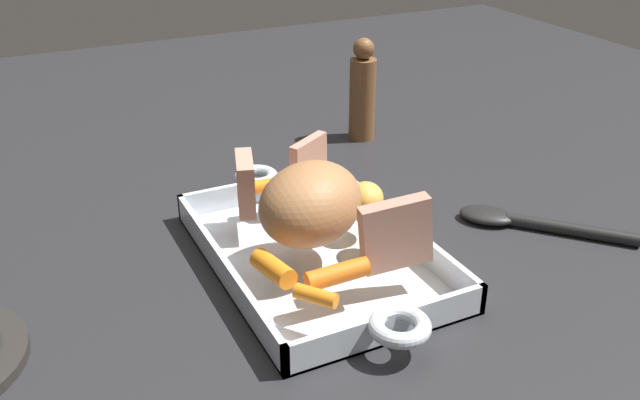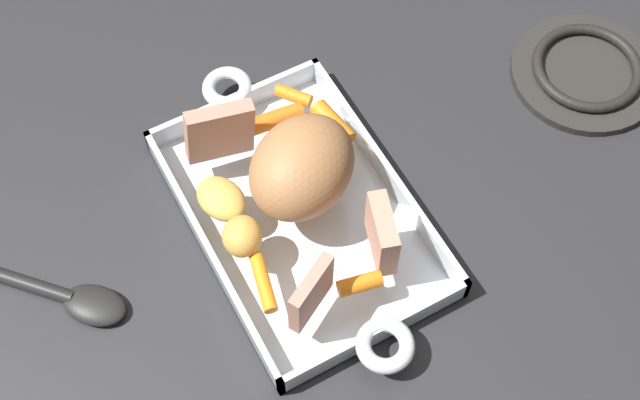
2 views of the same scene
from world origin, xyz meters
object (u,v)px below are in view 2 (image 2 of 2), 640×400
Objects in this scene: roast_slice_thin at (311,293)px; baby_carrot_short at (276,119)px; pork_roast at (302,167)px; baby_carrot_center_right at (360,284)px; baby_carrot_southwest at (294,95)px; baby_carrot_southeast at (263,283)px; potato_whole at (221,199)px; roast_slice_outer at (382,233)px; serving_spoon at (55,293)px; potato_corner at (242,236)px; stove_burner_rear at (586,71)px; roasting_dish at (300,214)px; roast_slice_thick at (220,132)px; baby_carrot_northeast at (333,123)px.

roast_slice_thin reaches higher than baby_carrot_short.
pork_roast is 1.98× the size of baby_carrot_short.
baby_carrot_center_right is (-0.23, 0.02, -0.00)m from baby_carrot_short.
baby_carrot_southeast is at bearing 144.72° from baby_carrot_southwest.
roast_slice_outer is at bearing -135.68° from potato_whole.
pork_roast is 0.31m from serving_spoon.
potato_corner is 0.50m from stove_burner_rear.
potato_whole is (0.04, 0.08, 0.04)m from roasting_dish.
potato_whole is at bearing 123.31° from baby_carrot_southwest.
roast_slice_thick is (0.09, 0.06, -0.01)m from pork_roast.
stove_burner_rear is at bearing -74.92° from roast_slice_thin.
baby_carrot_center_right is at bearing -96.34° from roast_slice_thin.
roast_slice_thick is 1.60× the size of potato_corner.
stove_burner_rear is at bearing -101.47° from roast_slice_thick.
pork_roast is (0.01, -0.01, 0.08)m from roasting_dish.
baby_carrot_southwest is (0.06, 0.02, -0.00)m from baby_carrot_northeast.
baby_carrot_southeast is 1.48× the size of baby_carrot_southwest.
roast_slice_thick is at bearing 23.84° from roasting_dish.
potato_whole reaches higher than stove_burner_rear.
stove_burner_rear is at bearing -86.88° from potato_corner.
potato_corner is at bearing 136.46° from baby_carrot_southwest.
baby_carrot_short is at bearing -56.17° from potato_whole.
pork_roast reaches higher than baby_carrot_northeast.
baby_carrot_southeast is at bearing 149.21° from baby_carrot_short.
baby_carrot_southwest is 0.26m from baby_carrot_center_right.
roast_slice_thick is at bearing -11.43° from baby_carrot_southeast.
baby_carrot_southwest is at bearing -23.24° from pork_roast.
roast_slice_thick is 1.21× the size of potato_whole.
potato_whole is at bearing -1.98° from baby_carrot_southeast.
stove_burner_rear is (0.03, -0.50, -0.05)m from potato_corner.
roasting_dish is 0.12m from baby_carrot_short.
pork_roast is 0.70× the size of stove_burner_rear.
roast_slice_thick reaches higher than baby_carrot_southwest.
roasting_dish is 6.52× the size of roast_slice_outer.
roast_slice_thick is 0.08m from baby_carrot_short.
baby_carrot_short is (0.22, -0.07, -0.02)m from roast_slice_thin.
pork_roast is 2.82× the size of baby_carrot_center_right.
serving_spoon is (0.17, 0.29, -0.04)m from baby_carrot_center_right.
baby_carrot_short is at bearing 121.74° from baby_carrot_southwest.
serving_spoon is at bearing 88.13° from potato_whole.
roast_slice_outer is (-0.11, -0.04, -0.01)m from pork_roast.
pork_roast is 0.10m from baby_carrot_northeast.
baby_carrot_center_right is (-0.03, 0.04, -0.02)m from roast_slice_outer.
pork_roast is 2.98× the size of baby_carrot_southwest.
serving_spoon is at bearing 81.05° from roasting_dish.
potato_whole is 1.33× the size of potato_corner.
roast_slice_thick is at bearing 26.02° from roast_slice_outer.
baby_carrot_southeast reaches higher than serving_spoon.
roast_slice_outer is 0.17m from baby_carrot_northeast.
baby_carrot_short is at bearing 58.30° from serving_spoon.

